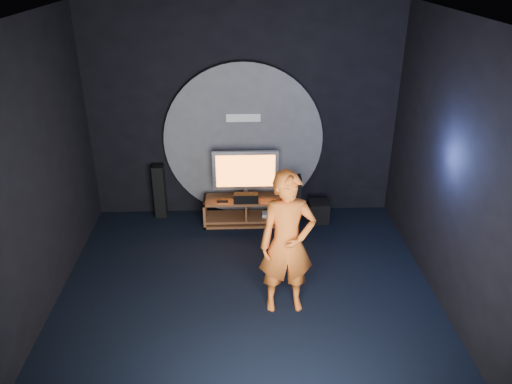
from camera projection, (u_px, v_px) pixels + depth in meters
floor at (247, 299)px, 6.56m from camera, size 5.00×5.00×0.00m
back_wall at (243, 114)px, 8.04m from camera, size 5.00×0.04×3.50m
front_wall at (253, 322)px, 3.55m from camera, size 5.00×0.04×3.50m
left_wall at (28, 181)px, 5.71m from camera, size 0.04×5.00×3.50m
right_wall at (458, 174)px, 5.87m from camera, size 0.04×5.00×3.50m
ceiling at (245, 19)px, 5.02m from camera, size 5.00×5.00×0.01m
wall_disc_panel at (244, 141)px, 8.18m from camera, size 2.60×0.11×2.60m
media_console at (246, 212)px, 8.32m from camera, size 1.40×0.45×0.45m
tv at (246, 172)px, 8.07m from camera, size 1.07×0.22×0.80m
center_speaker at (246, 198)px, 8.05m from camera, size 0.40×0.15×0.15m
remote at (223, 201)px, 8.08m from camera, size 0.18×0.05×0.02m
tower_speaker_left at (160, 191)px, 8.42m from camera, size 0.19×0.21×0.93m
tower_speaker_right at (294, 202)px, 8.04m from camera, size 0.19×0.21×0.93m
subwoofer at (319, 211)px, 8.37m from camera, size 0.32×0.32×0.35m
player at (287, 244)px, 6.02m from camera, size 0.71×0.49×1.87m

